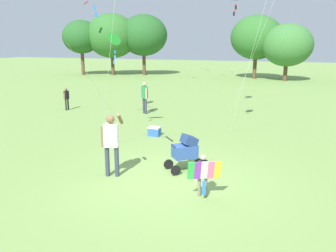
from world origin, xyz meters
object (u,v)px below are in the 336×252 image
object	(u,v)px
kite_green_novelty	(114,40)
stroller	(186,149)
person_adult_flyer	(111,140)
cooler_box	(154,131)
person_sitting_far	(145,95)
person_couple_left	(67,97)
child_with_butterfly_kite	(203,172)
person_red_shirt	(144,92)

from	to	relation	value
kite_green_novelty	stroller	bearing A→B (deg)	-46.55
person_adult_flyer	cooler_box	world-z (taller)	person_adult_flyer
person_sitting_far	person_couple_left	world-z (taller)	person_sitting_far
kite_green_novelty	person_sitting_far	size ratio (longest dim) A/B	2.47
child_with_butterfly_kite	person_couple_left	world-z (taller)	person_couple_left
child_with_butterfly_kite	cooler_box	xyz separation A→B (m)	(-3.10, 4.61, -0.44)
person_sitting_far	person_couple_left	size ratio (longest dim) A/B	1.34
person_red_shirt	person_sitting_far	bearing A→B (deg)	-65.48
person_red_shirt	person_sitting_far	world-z (taller)	person_sitting_far
child_with_butterfly_kite	kite_green_novelty	world-z (taller)	kite_green_novelty
kite_green_novelty	person_sitting_far	distance (m)	3.20
stroller	person_couple_left	world-z (taller)	person_couple_left
kite_green_novelty	person_sitting_far	bearing A→B (deg)	66.00
stroller	person_sitting_far	distance (m)	8.13
child_with_butterfly_kite	person_sitting_far	size ratio (longest dim) A/B	0.63
stroller	person_couple_left	distance (m)	10.62
stroller	kite_green_novelty	world-z (taller)	kite_green_novelty
person_couple_left	kite_green_novelty	bearing A→B (deg)	-16.90
person_red_shirt	person_sitting_far	xyz separation A→B (m)	(1.13, -2.48, 0.21)
person_adult_flyer	kite_green_novelty	bearing A→B (deg)	117.43
kite_green_novelty	person_adult_flyer	bearing A→B (deg)	-62.57
child_with_butterfly_kite	stroller	world-z (taller)	stroller
stroller	person_red_shirt	xyz separation A→B (m)	(-5.41, 9.38, 0.12)
child_with_butterfly_kite	kite_green_novelty	xyz separation A→B (m)	(-5.89, 6.78, 2.98)
child_with_butterfly_kite	kite_green_novelty	size ratio (longest dim) A/B	0.26
person_adult_flyer	stroller	world-z (taller)	person_adult_flyer
stroller	kite_green_novelty	size ratio (longest dim) A/B	0.26
cooler_box	kite_green_novelty	bearing A→B (deg)	142.22
cooler_box	person_adult_flyer	bearing A→B (deg)	-83.16
kite_green_novelty	person_sitting_far	world-z (taller)	kite_green_novelty
person_adult_flyer	stroller	bearing A→B (deg)	32.07
child_with_butterfly_kite	person_red_shirt	bearing A→B (deg)	120.07
person_red_shirt	person_couple_left	size ratio (longest dim) A/B	1.04
person_couple_left	cooler_box	xyz separation A→B (m)	(6.30, -3.23, -0.52)
person_red_shirt	stroller	bearing A→B (deg)	-60.03
kite_green_novelty	person_sitting_far	xyz separation A→B (m)	(0.72, 1.62, -2.66)
person_adult_flyer	person_red_shirt	world-z (taller)	person_adult_flyer
stroller	kite_green_novelty	bearing A→B (deg)	133.45
person_red_shirt	cooler_box	world-z (taller)	person_red_shirt
person_red_shirt	person_couple_left	xyz separation A→B (m)	(-3.10, -3.04, -0.03)
cooler_box	person_red_shirt	bearing A→B (deg)	117.07
child_with_butterfly_kite	person_red_shirt	xyz separation A→B (m)	(-6.30, 10.88, 0.11)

